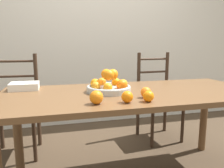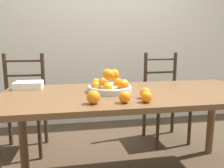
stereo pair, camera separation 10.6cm
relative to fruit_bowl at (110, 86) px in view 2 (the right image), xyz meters
name	(u,v)px [view 2 (the right image)]	position (x,y,z in m)	size (l,w,h in m)	color
wall_back	(105,29)	(0.19, 1.46, 0.51)	(8.00, 0.06, 2.60)	silver
dining_table	(136,103)	(0.19, -0.04, -0.14)	(1.94, 0.85, 0.74)	brown
fruit_bowl	(110,86)	(0.00, 0.00, 0.00)	(0.33, 0.33, 0.17)	#B2B7B2
orange_loose_0	(125,97)	(0.03, -0.33, -0.01)	(0.07, 0.07, 0.07)	orange
orange_loose_1	(146,97)	(0.16, -0.34, -0.01)	(0.07, 0.07, 0.07)	orange
orange_loose_2	(145,93)	(0.19, -0.24, -0.01)	(0.07, 0.07, 0.07)	orange
orange_loose_3	(93,97)	(-0.15, -0.32, -0.01)	(0.08, 0.08, 0.08)	orange
chair_left	(23,106)	(-0.77, 0.72, -0.32)	(0.44, 0.42, 1.00)	#382619
chair_right	(165,100)	(0.77, 0.72, -0.32)	(0.45, 0.43, 1.00)	#382619
book_stack	(29,85)	(-0.61, 0.24, -0.02)	(0.21, 0.17, 0.05)	silver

